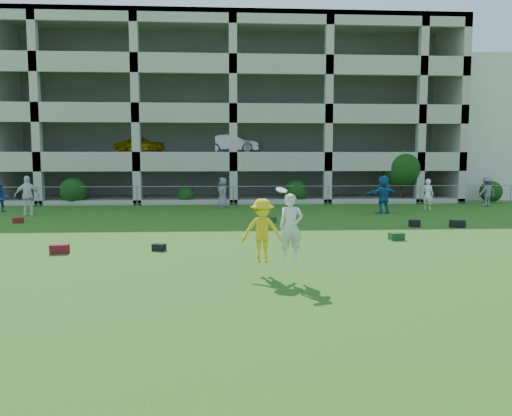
{
  "coord_description": "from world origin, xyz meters",
  "views": [
    {
      "loc": [
        -0.48,
        -12.25,
        2.94
      ],
      "look_at": [
        0.44,
        3.0,
        1.4
      ],
      "focal_mm": 35.0,
      "sensor_mm": 36.0,
      "label": 1
    }
  ],
  "objects": [
    {
      "name": "bystander_f",
      "position": [
        15.29,
        16.94,
        0.9
      ],
      "size": [
        1.29,
        0.94,
        1.79
      ],
      "primitive_type": "imported",
      "rotation": [
        0.0,
        0.0,
        3.4
      ],
      "color": "slate",
      "rests_on": "ground"
    },
    {
      "name": "bag_black_b",
      "position": [
        -2.62,
        3.53,
        0.11
      ],
      "size": [
        0.47,
        0.39,
        0.22
      ],
      "primitive_type": "cube",
      "rotation": [
        0.0,
        0.0,
        -0.4
      ],
      "color": "black",
      "rests_on": "ground"
    },
    {
      "name": "bystander_c",
      "position": [
        -0.66,
        16.92,
        0.9
      ],
      "size": [
        0.83,
        1.02,
        1.79
      ],
      "primitive_type": "imported",
      "rotation": [
        0.0,
        0.0,
        -1.22
      ],
      "color": "slate",
      "rests_on": "ground"
    },
    {
      "name": "bag_green_c",
      "position": [
        5.62,
        5.12,
        0.13
      ],
      "size": [
        0.54,
        0.42,
        0.26
      ],
      "primitive_type": "cube",
      "rotation": [
        0.0,
        0.0,
        0.14
      ],
      "color": "#183C15",
      "rests_on": "ground"
    },
    {
      "name": "bag_green_g",
      "position": [
        1.52,
        10.16,
        0.12
      ],
      "size": [
        0.58,
        0.52,
        0.25
      ],
      "primitive_type": "cube",
      "rotation": [
        0.0,
        0.0,
        -0.58
      ],
      "color": "#153B1B",
      "rests_on": "ground"
    },
    {
      "name": "ground",
      "position": [
        0.0,
        0.0,
        0.0
      ],
      "size": [
        100.0,
        100.0,
        0.0
      ],
      "primitive_type": "plane",
      "color": "#235114",
      "rests_on": "ground"
    },
    {
      "name": "bag_red_a",
      "position": [
        -5.61,
        3.24,
        0.14
      ],
      "size": [
        0.58,
        0.36,
        0.28
      ],
      "primitive_type": "cube",
      "rotation": [
        0.0,
        0.0,
        0.1
      ],
      "color": "maroon",
      "rests_on": "ground"
    },
    {
      "name": "bystander_e",
      "position": [
        10.93,
        15.25,
        0.88
      ],
      "size": [
        0.75,
        0.75,
        1.75
      ],
      "primitive_type": "imported",
      "rotation": [
        0.0,
        0.0,
        2.36
      ],
      "color": "white",
      "rests_on": "ground"
    },
    {
      "name": "bystander_d",
      "position": [
        7.82,
        13.54,
        1.01
      ],
      "size": [
        1.95,
        1.3,
        2.02
      ],
      "primitive_type": "imported",
      "rotation": [
        0.0,
        0.0,
        3.56
      ],
      "color": "#205895",
      "rests_on": "ground"
    },
    {
      "name": "bag_black_e",
      "position": [
        9.31,
        8.13,
        0.15
      ],
      "size": [
        0.64,
        0.39,
        0.3
      ],
      "primitive_type": "cube",
      "rotation": [
        0.0,
        0.0,
        -0.16
      ],
      "color": "black",
      "rests_on": "ground"
    },
    {
      "name": "bystander_b",
      "position": [
        -10.63,
        13.81,
        1.01
      ],
      "size": [
        1.28,
        0.82,
        2.03
      ],
      "primitive_type": "imported",
      "rotation": [
        0.0,
        0.0,
        0.3
      ],
      "color": "white",
      "rests_on": "ground"
    },
    {
      "name": "fence",
      "position": [
        0.0,
        19.0,
        0.61
      ],
      "size": [
        36.06,
        0.06,
        1.2
      ],
      "color": "gray",
      "rests_on": "ground"
    },
    {
      "name": "shrub_row",
      "position": [
        4.59,
        19.7,
        1.51
      ],
      "size": [
        34.38,
        2.52,
        3.5
      ],
      "color": "#163D11",
      "rests_on": "ground"
    },
    {
      "name": "parking_garage",
      "position": [
        -0.01,
        27.7,
        6.01
      ],
      "size": [
        30.0,
        14.0,
        12.0
      ],
      "color": "#9E998C",
      "rests_on": "ground"
    },
    {
      "name": "bystander_a",
      "position": [
        -12.63,
        15.4,
        0.77
      ],
      "size": [
        0.92,
        0.85,
        1.53
      ],
      "primitive_type": "imported",
      "rotation": [
        0.0,
        0.0,
        0.46
      ],
      "color": "navy",
      "rests_on": "ground"
    },
    {
      "name": "crate_d",
      "position": [
        7.54,
        8.37,
        0.15
      ],
      "size": [
        0.46,
        0.46,
        0.3
      ],
      "primitive_type": "cube",
      "rotation": [
        0.0,
        0.0,
        0.4
      ],
      "color": "black",
      "rests_on": "ground"
    },
    {
      "name": "frisbee_contest",
      "position": [
        0.58,
        -0.12,
        1.17
      ],
      "size": [
        1.46,
        1.11,
        1.93
      ],
      "color": "yellow",
      "rests_on": "ground"
    },
    {
      "name": "bag_red_f",
      "position": [
        -9.87,
        10.7,
        0.12
      ],
      "size": [
        0.53,
        0.48,
        0.24
      ],
      "primitive_type": "cube",
      "rotation": [
        0.0,
        0.0,
        0.58
      ],
      "color": "#510D0E",
      "rests_on": "ground"
    },
    {
      "name": "stucco_building",
      "position": [
        23.0,
        28.0,
        5.0
      ],
      "size": [
        16.0,
        14.0,
        10.0
      ],
      "primitive_type": "cube",
      "color": "beige",
      "rests_on": "ground"
    }
  ]
}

